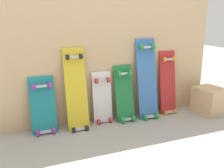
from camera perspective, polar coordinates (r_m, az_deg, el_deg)
The scene contains 9 objects.
ground_plane at distance 2.71m, azimuth -0.55°, elevation -8.11°, with size 12.00×12.00×0.00m, color #9E9991.
plywood_wall_panel at distance 2.58m, azimuth -1.15°, elevation 7.84°, with size 2.42×0.04×1.49m, color tan.
skateboard_teal at distance 2.45m, azimuth -15.26°, elevation -5.43°, with size 0.23×0.19×0.60m.
skateboard_yellow at distance 2.45m, azimuth -8.05°, elevation -2.04°, with size 0.21×0.23×0.85m.
skateboard_white at distance 2.60m, azimuth -2.19°, elevation -3.73°, with size 0.20×0.14×0.60m.
skateboard_green at distance 2.64m, azimuth 2.89°, elevation -2.81°, with size 0.20×0.22×0.64m.
skateboard_blue at distance 2.71m, azimuth 7.99°, elevation 0.42°, with size 0.22×0.23×0.91m.
skateboard_red at distance 2.90m, azimuth 12.51°, elevation -0.36°, with size 0.20×0.17×0.77m.
wooden_crate at distance 3.06m, azimuth 21.18°, elevation -3.46°, with size 0.30×0.30×0.30m, color tan.
Camera 1 is at (-0.89, -2.33, 1.07)m, focal length 40.44 mm.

